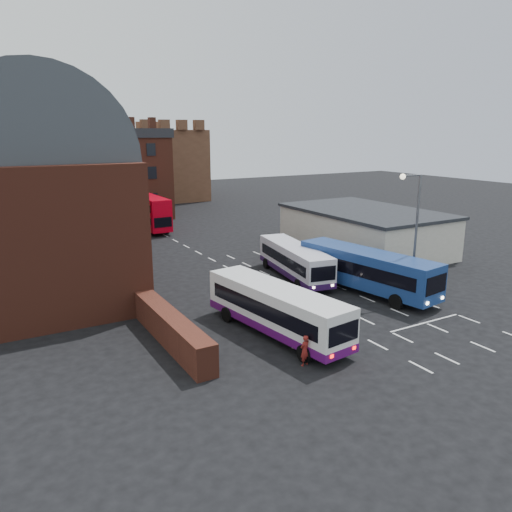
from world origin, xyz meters
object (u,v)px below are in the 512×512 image
street_lamp (413,223)px  bus_white_inbound (295,259)px  bus_white_outbound (276,307)px  pedestrian_red (305,350)px  bus_blue (367,268)px  bus_red_double (148,212)px  pedestrian_beige (295,333)px

street_lamp → bus_white_inbound: bearing=121.9°
bus_white_outbound → pedestrian_red: (-0.91, -4.25, -0.91)m
bus_blue → bus_red_double: bearing=-87.5°
bus_blue → bus_red_double: size_ratio=1.13×
pedestrian_beige → bus_blue: bearing=-169.3°
bus_white_inbound → pedestrian_beige: size_ratio=5.85×
bus_white_inbound → bus_red_double: (-3.88, 26.35, 0.61)m
bus_red_double → bus_blue: bearing=100.9°
bus_blue → pedestrian_red: size_ratio=7.11×
bus_red_double → street_lamp: bearing=103.9°
pedestrian_red → bus_red_double: bearing=-109.1°
bus_blue → pedestrian_beige: bearing=19.5°
bus_blue → pedestrian_red: (-11.13, -7.69, -1.04)m
bus_white_outbound → pedestrian_red: bearing=-109.6°
bus_white_inbound → bus_red_double: size_ratio=0.98×
bus_white_inbound → street_lamp: street_lamp is taller
bus_blue → street_lamp: (2.29, -2.11, 3.58)m
bus_white_inbound → pedestrian_red: bus_white_inbound is taller
bus_white_inbound → bus_red_double: 26.64m
street_lamp → pedestrian_beige: size_ratio=5.12×
pedestrian_red → pedestrian_beige: pedestrian_beige is taller
street_lamp → pedestrian_red: (-13.42, -5.58, -4.61)m
bus_blue → street_lamp: size_ratio=1.32×
bus_white_outbound → street_lamp: (12.51, 1.33, 3.71)m
pedestrian_red → bus_white_inbound: bearing=-134.9°
street_lamp → pedestrian_red: size_ratio=5.40×
pedestrian_beige → pedestrian_red: bearing=51.3°
street_lamp → bus_white_outbound: bearing=-173.9°
street_lamp → pedestrian_beige: 13.87m
bus_white_outbound → pedestrian_red: size_ratio=6.61×
bus_white_inbound → bus_white_outbound: bearing=60.2°
bus_white_inbound → street_lamp: 10.04m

